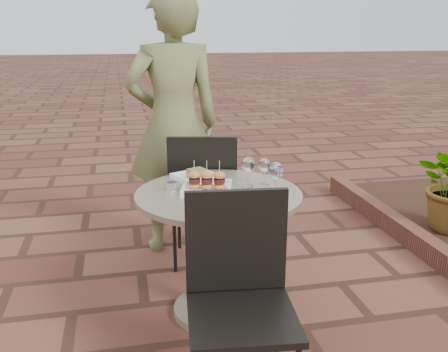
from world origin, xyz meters
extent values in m
plane|color=brown|center=(0.00, 0.00, 0.00)|extent=(60.00, 60.00, 0.00)
cylinder|color=gray|center=(0.00, -0.16, 0.02)|extent=(0.52, 0.52, 0.04)
cylinder|color=gray|center=(0.00, -0.16, 0.35)|extent=(0.08, 0.08, 0.70)
cylinder|color=tan|center=(0.00, -0.16, 0.71)|extent=(0.90, 0.90, 0.03)
cube|color=black|center=(0.03, 0.54, 0.45)|extent=(0.52, 0.52, 0.03)
cube|color=black|center=(0.00, 0.34, 0.70)|extent=(0.44, 0.12, 0.46)
cylinder|color=black|center=(0.26, 0.68, 0.22)|extent=(0.02, 0.02, 0.44)
cylinder|color=black|center=(-0.11, 0.76, 0.22)|extent=(0.02, 0.02, 0.44)
cylinder|color=black|center=(0.18, 0.31, 0.22)|extent=(0.02, 0.02, 0.44)
cylinder|color=black|center=(-0.19, 0.39, 0.22)|extent=(0.02, 0.02, 0.44)
cube|color=black|center=(-0.06, -0.93, 0.45)|extent=(0.48, 0.48, 0.03)
cube|color=black|center=(-0.04, -0.73, 0.70)|extent=(0.44, 0.07, 0.46)
cylinder|color=black|center=(-0.23, -0.72, 0.22)|extent=(0.02, 0.02, 0.44)
cylinder|color=black|center=(0.15, -0.76, 0.22)|extent=(0.02, 0.02, 0.44)
imported|color=#64693A|center=(-0.13, 0.81, 0.93)|extent=(0.71, 0.50, 1.85)
cube|color=white|center=(-0.08, 0.11, 0.74)|extent=(0.30, 0.30, 0.01)
cube|color=#BF6A43|center=(-0.08, 0.11, 0.77)|extent=(0.12, 0.10, 0.03)
cube|color=#56672E|center=(-0.08, 0.11, 0.79)|extent=(0.11, 0.09, 0.01)
cube|color=white|center=(-0.06, -0.12, 0.74)|extent=(0.32, 0.32, 0.01)
cube|color=white|center=(0.04, -0.35, 0.74)|extent=(0.26, 0.26, 0.01)
ellipsoid|color=#EB6076|center=(0.00, -0.41, 0.75)|extent=(0.05, 0.04, 0.02)
cylinder|color=white|center=(0.28, -0.28, 0.73)|extent=(0.07, 0.07, 0.00)
cylinder|color=white|center=(0.28, -0.28, 0.78)|extent=(0.01, 0.01, 0.08)
ellipsoid|color=white|center=(0.28, -0.28, 0.86)|extent=(0.08, 0.08, 0.10)
cylinder|color=white|center=(0.28, -0.28, 0.86)|extent=(0.06, 0.06, 0.04)
cylinder|color=white|center=(0.18, -0.08, 0.73)|extent=(0.06, 0.06, 0.00)
cylinder|color=white|center=(0.18, -0.08, 0.77)|extent=(0.01, 0.01, 0.08)
ellipsoid|color=white|center=(0.18, -0.08, 0.86)|extent=(0.07, 0.07, 0.09)
cylinder|color=white|center=(0.28, -0.07, 0.73)|extent=(0.06, 0.06, 0.00)
cylinder|color=white|center=(0.28, -0.07, 0.77)|extent=(0.01, 0.01, 0.07)
ellipsoid|color=white|center=(0.28, -0.07, 0.84)|extent=(0.07, 0.07, 0.08)
cylinder|color=silver|center=(-0.24, -0.07, 0.75)|extent=(0.06, 0.06, 0.04)
cube|color=brown|center=(1.60, 0.30, 0.07)|extent=(0.12, 3.00, 0.15)
camera|label=1|loc=(-0.50, -2.66, 1.58)|focal=40.00mm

